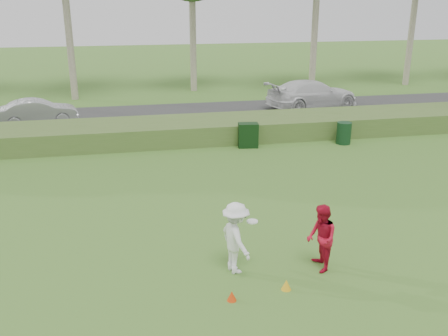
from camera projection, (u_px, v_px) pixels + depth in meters
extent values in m
plane|color=#396A23|center=(257.00, 270.00, 12.20)|extent=(120.00, 120.00, 0.00)
cube|color=#416127|center=(190.00, 130.00, 23.17)|extent=(80.00, 3.00, 0.90)
cube|color=#2D2D2D|center=(178.00, 115.00, 27.93)|extent=(80.00, 6.00, 0.06)
cylinder|color=gray|center=(192.00, 5.00, 33.38)|extent=(0.44, 0.44, 11.50)
imported|color=white|center=(236.00, 238.00, 11.90)|extent=(0.93, 1.28, 1.79)
cylinder|color=white|center=(252.00, 221.00, 11.85)|extent=(0.27, 0.27, 0.03)
imported|color=#B30F28|center=(321.00, 238.00, 12.00)|extent=(0.69, 0.86, 1.68)
cone|color=red|center=(232.00, 296.00, 10.97)|extent=(0.21, 0.21, 0.23)
cone|color=gold|center=(286.00, 285.00, 11.37)|extent=(0.23, 0.23, 0.25)
cube|color=black|center=(248.00, 135.00, 21.98)|extent=(0.92, 0.64, 1.08)
cylinder|color=#113318|center=(344.00, 133.00, 22.50)|extent=(0.83, 0.83, 0.99)
imported|color=#B7B8BC|center=(38.00, 112.00, 25.68)|extent=(4.11, 2.10, 1.29)
imported|color=silver|center=(312.00, 94.00, 29.37)|extent=(5.96, 3.48, 1.62)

